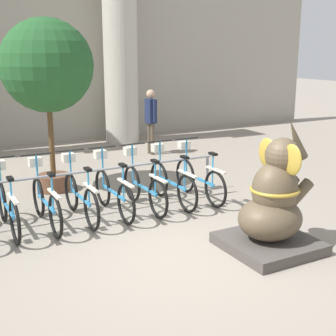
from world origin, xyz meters
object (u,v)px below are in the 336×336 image
object	(u,v)px
bicycle_2	(7,205)
bicycle_6	(143,186)
person_pedestrian	(151,116)
potted_tree	(47,69)
bicycle_4	(80,195)
bicycle_5	(113,190)
bicycle_8	(198,177)
elephant_statue	(273,206)
bicycle_7	(171,181)
bicycle_3	(46,201)

from	to	relation	value
bicycle_2	bicycle_6	world-z (taller)	same
person_pedestrian	potted_tree	distance (m)	3.93
bicycle_2	bicycle_4	xyz separation A→B (m)	(1.11, -0.01, 0.00)
person_pedestrian	potted_tree	world-z (taller)	potted_tree
bicycle_2	person_pedestrian	xyz separation A→B (m)	(4.27, 3.80, 0.60)
bicycle_4	bicycle_5	xyz separation A→B (m)	(0.56, -0.01, 0.00)
bicycle_8	bicycle_6	bearing A→B (deg)	-179.45
bicycle_4	elephant_statue	world-z (taller)	elephant_statue
bicycle_4	bicycle_8	world-z (taller)	same
bicycle_7	person_pedestrian	bearing A→B (deg)	68.54
bicycle_3	person_pedestrian	bearing A→B (deg)	45.98
bicycle_5	potted_tree	world-z (taller)	potted_tree
potted_tree	bicycle_8	bearing A→B (deg)	-39.47
bicycle_4	bicycle_6	distance (m)	1.11
elephant_statue	bicycle_8	bearing A→B (deg)	82.86
bicycle_8	bicycle_7	bearing A→B (deg)	179.14
bicycle_3	bicycle_4	bearing A→B (deg)	4.19
bicycle_4	elephant_statue	bearing A→B (deg)	-50.68
bicycle_4	elephant_statue	size ratio (longest dim) A/B	0.93
bicycle_3	elephant_statue	distance (m)	3.40
bicycle_2	elephant_statue	distance (m)	3.86
elephant_statue	bicycle_6	bearing A→B (deg)	109.25
bicycle_3	person_pedestrian	distance (m)	5.38
bicycle_8	person_pedestrian	xyz separation A→B (m)	(0.94, 3.81, 0.60)
person_pedestrian	potted_tree	xyz separation A→B (m)	(-3.11, -2.02, 1.31)
bicycle_4	bicycle_8	distance (m)	2.22
bicycle_3	bicycle_5	size ratio (longest dim) A/B	1.00
bicycle_2	bicycle_8	xyz separation A→B (m)	(3.34, -0.01, 0.00)
bicycle_5	potted_tree	bearing A→B (deg)	105.62
bicycle_5	bicycle_6	size ratio (longest dim) A/B	1.00
bicycle_2	bicycle_5	bearing A→B (deg)	-0.79
elephant_statue	bicycle_4	bearing A→B (deg)	129.32
bicycle_4	potted_tree	size ratio (longest dim) A/B	0.52
bicycle_5	bicycle_8	world-z (taller)	same
bicycle_2	bicycle_3	size ratio (longest dim) A/B	1.00
bicycle_6	person_pedestrian	world-z (taller)	person_pedestrian
bicycle_6	elephant_statue	size ratio (longest dim) A/B	0.93
bicycle_2	bicycle_4	bearing A→B (deg)	-0.49
bicycle_3	bicycle_5	xyz separation A→B (m)	(1.11, 0.03, 0.00)
bicycle_3	person_pedestrian	size ratio (longest dim) A/B	1.00
bicycle_2	bicycle_6	size ratio (longest dim) A/B	1.00
bicycle_4	bicycle_5	size ratio (longest dim) A/B	1.00
bicycle_3	elephant_statue	world-z (taller)	elephant_statue
bicycle_8	potted_tree	world-z (taller)	potted_tree
bicycle_3	potted_tree	xyz separation A→B (m)	(0.61, 1.82, 1.91)
bicycle_3	bicycle_8	xyz separation A→B (m)	(2.78, 0.04, 0.00)
bicycle_3	potted_tree	size ratio (longest dim) A/B	0.52
bicycle_8	elephant_statue	world-z (taller)	elephant_statue
bicycle_7	bicycle_5	bearing A→B (deg)	-179.10
bicycle_7	potted_tree	distance (m)	3.07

